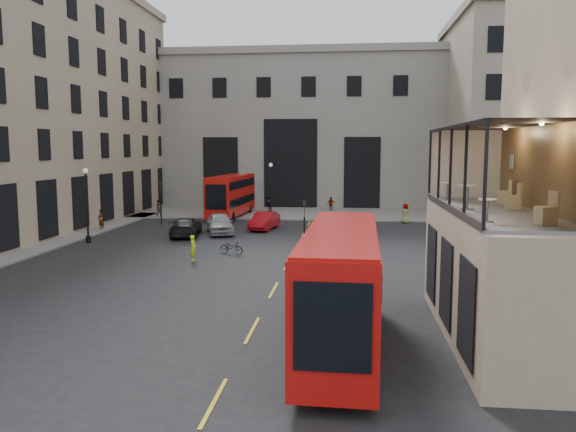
# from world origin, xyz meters

# --- Properties ---
(ground) EXTENTS (140.00, 140.00, 0.00)m
(ground) POSITION_xyz_m (0.00, 0.00, 0.00)
(ground) COLOR black
(ground) RESTS_ON ground
(host_frontage) EXTENTS (3.00, 11.00, 4.50)m
(host_frontage) POSITION_xyz_m (6.50, 0.00, 2.25)
(host_frontage) COLOR tan
(host_frontage) RESTS_ON ground
(cafe_floor) EXTENTS (3.00, 10.00, 0.10)m
(cafe_floor) POSITION_xyz_m (6.50, 0.00, 4.55)
(cafe_floor) COLOR slate
(cafe_floor) RESTS_ON host_frontage
(gateway) EXTENTS (35.00, 10.60, 18.00)m
(gateway) POSITION_xyz_m (-5.00, 47.99, 9.39)
(gateway) COLOR gray
(gateway) RESTS_ON ground
(building_right) EXTENTS (16.60, 18.60, 20.00)m
(building_right) POSITION_xyz_m (20.00, 39.97, 10.39)
(building_right) COLOR #A89B87
(building_right) RESTS_ON ground
(pavement_far) EXTENTS (40.00, 12.00, 0.12)m
(pavement_far) POSITION_xyz_m (-6.00, 38.00, 0.06)
(pavement_far) COLOR slate
(pavement_far) RESTS_ON ground
(traffic_light_near) EXTENTS (0.16, 0.20, 3.80)m
(traffic_light_near) POSITION_xyz_m (-1.00, 12.00, 2.42)
(traffic_light_near) COLOR black
(traffic_light_near) RESTS_ON ground
(traffic_light_far) EXTENTS (0.16, 0.20, 3.80)m
(traffic_light_far) POSITION_xyz_m (-15.00, 28.00, 2.42)
(traffic_light_far) COLOR black
(traffic_light_far) RESTS_ON ground
(street_lamp_a) EXTENTS (0.36, 0.36, 5.33)m
(street_lamp_a) POSITION_xyz_m (-17.00, 18.00, 2.39)
(street_lamp_a) COLOR black
(street_lamp_a) RESTS_ON ground
(street_lamp_b) EXTENTS (0.36, 0.36, 5.33)m
(street_lamp_b) POSITION_xyz_m (-6.00, 34.00, 2.39)
(street_lamp_b) COLOR black
(street_lamp_b) RESTS_ON ground
(bus_near) EXTENTS (2.63, 10.30, 4.09)m
(bus_near) POSITION_xyz_m (1.29, -1.62, 2.30)
(bus_near) COLOR #B80F0C
(bus_near) RESTS_ON ground
(bus_far) EXTENTS (2.95, 10.42, 4.11)m
(bus_far) POSITION_xyz_m (-9.92, 34.02, 2.31)
(bus_far) COLOR red
(bus_far) RESTS_ON ground
(car_a) EXTENTS (3.32, 5.19, 1.65)m
(car_a) POSITION_xyz_m (-8.60, 23.28, 0.82)
(car_a) COLOR #979A9F
(car_a) RESTS_ON ground
(car_b) EXTENTS (2.23, 4.62, 1.46)m
(car_b) POSITION_xyz_m (-5.43, 25.97, 0.73)
(car_b) COLOR #9F090F
(car_b) RESTS_ON ground
(car_c) EXTENTS (2.76, 5.28, 1.46)m
(car_c) POSITION_xyz_m (-10.91, 21.74, 0.73)
(car_c) COLOR black
(car_c) RESTS_ON ground
(bicycle) EXTENTS (1.77, 1.16, 0.88)m
(bicycle) POSITION_xyz_m (-5.89, 14.80, 0.44)
(bicycle) COLOR gray
(bicycle) RESTS_ON ground
(cyclist) EXTENTS (0.48, 0.63, 1.56)m
(cyclist) POSITION_xyz_m (-7.73, 12.46, 0.78)
(cyclist) COLOR #D8FF1A
(cyclist) RESTS_ON ground
(pedestrian_a) EXTENTS (0.87, 0.70, 1.70)m
(pedestrian_a) POSITION_xyz_m (-16.90, 32.92, 0.85)
(pedestrian_a) COLOR gray
(pedestrian_a) RESTS_ON ground
(pedestrian_b) EXTENTS (1.18, 1.14, 1.62)m
(pedestrian_b) POSITION_xyz_m (-6.80, 38.60, 0.81)
(pedestrian_b) COLOR gray
(pedestrian_b) RESTS_ON ground
(pedestrian_c) EXTENTS (1.00, 0.62, 1.59)m
(pedestrian_c) POSITION_xyz_m (-0.32, 40.00, 0.79)
(pedestrian_c) COLOR gray
(pedestrian_c) RESTS_ON ground
(pedestrian_d) EXTENTS (0.99, 1.04, 1.79)m
(pedestrian_d) POSITION_xyz_m (6.65, 31.15, 0.89)
(pedestrian_d) COLOR gray
(pedestrian_d) RESTS_ON ground
(pedestrian_e) EXTENTS (0.49, 0.69, 1.78)m
(pedestrian_e) POSITION_xyz_m (-18.63, 23.71, 0.89)
(pedestrian_e) COLOR gray
(pedestrian_e) RESTS_ON ground
(cafe_table_near) EXTENTS (0.53, 0.53, 0.67)m
(cafe_table_near) POSITION_xyz_m (5.52, -3.17, 5.04)
(cafe_table_near) COLOR white
(cafe_table_near) RESTS_ON cafe_floor
(cafe_table_mid) EXTENTS (0.68, 0.68, 0.85)m
(cafe_table_mid) POSITION_xyz_m (5.63, 0.15, 5.17)
(cafe_table_mid) COLOR beige
(cafe_table_mid) RESTS_ON cafe_floor
(cafe_table_far) EXTENTS (0.59, 0.59, 0.73)m
(cafe_table_far) POSITION_xyz_m (5.54, 3.64, 5.09)
(cafe_table_far) COLOR beige
(cafe_table_far) RESTS_ON cafe_floor
(cafe_chair_a) EXTENTS (0.57, 0.57, 0.95)m
(cafe_chair_a) POSITION_xyz_m (7.03, -3.63, 4.89)
(cafe_chair_a) COLOR tan
(cafe_chair_a) RESTS_ON cafe_floor
(cafe_chair_b) EXTENTS (0.48, 0.48, 0.92)m
(cafe_chair_b) POSITION_xyz_m (7.20, 0.29, 4.88)
(cafe_chair_b) COLOR tan
(cafe_chair_b) RESTS_ON cafe_floor
(cafe_chair_c) EXTENTS (0.48, 0.48, 0.91)m
(cafe_chair_c) POSITION_xyz_m (7.29, 0.37, 4.88)
(cafe_chair_c) COLOR tan
(cafe_chair_c) RESTS_ON cafe_floor
(cafe_chair_d) EXTENTS (0.48, 0.48, 0.90)m
(cafe_chair_d) POSITION_xyz_m (7.56, 2.63, 4.87)
(cafe_chair_d) COLOR #CDB976
(cafe_chair_d) RESTS_ON cafe_floor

